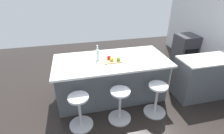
% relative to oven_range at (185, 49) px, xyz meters
% --- Properties ---
extents(ground_plane, '(7.77, 7.77, 0.00)m').
position_rel_oven_range_xyz_m(ground_plane, '(2.64, 1.28, -0.45)').
color(ground_plane, black).
extents(oven_range, '(0.60, 0.61, 0.90)m').
position_rel_oven_range_xyz_m(oven_range, '(0.00, 0.00, 0.00)').
color(oven_range, '#38383D').
rests_on(oven_range, ground_plane).
extents(kitchen_island, '(2.33, 1.12, 0.95)m').
position_rel_oven_range_xyz_m(kitchen_island, '(2.67, 1.19, 0.03)').
color(kitchen_island, '#4C5156').
rests_on(kitchen_island, ground_plane).
extents(stool_by_window, '(0.44, 0.44, 0.67)m').
position_rel_oven_range_xyz_m(stool_by_window, '(1.94, 1.92, -0.14)').
color(stool_by_window, '#B7B7BC').
rests_on(stool_by_window, ground_plane).
extents(stool_middle, '(0.44, 0.44, 0.67)m').
position_rel_oven_range_xyz_m(stool_middle, '(2.67, 1.92, -0.14)').
color(stool_middle, '#B7B7BC').
rests_on(stool_middle, ground_plane).
extents(stool_near_camera, '(0.44, 0.44, 0.67)m').
position_rel_oven_range_xyz_m(stool_near_camera, '(3.41, 1.92, -0.14)').
color(stool_near_camera, '#B7B7BC').
rests_on(stool_near_camera, ground_plane).
extents(cutting_board, '(0.36, 0.24, 0.02)m').
position_rel_oven_range_xyz_m(cutting_board, '(2.67, 1.31, 0.51)').
color(cutting_board, tan).
rests_on(cutting_board, kitchen_island).
extents(apple_red, '(0.08, 0.08, 0.08)m').
position_rel_oven_range_xyz_m(apple_red, '(2.73, 1.23, 0.56)').
color(apple_red, red).
rests_on(apple_red, cutting_board).
extents(apple_green, '(0.08, 0.08, 0.08)m').
position_rel_oven_range_xyz_m(apple_green, '(2.56, 1.35, 0.56)').
color(apple_green, '#609E2D').
rests_on(apple_green, cutting_board).
extents(apple_yellow, '(0.08, 0.08, 0.08)m').
position_rel_oven_range_xyz_m(apple_yellow, '(2.69, 1.32, 0.56)').
color(apple_yellow, gold).
rests_on(apple_yellow, cutting_board).
extents(water_bottle, '(0.06, 0.06, 0.31)m').
position_rel_oven_range_xyz_m(water_bottle, '(2.94, 1.18, 0.63)').
color(water_bottle, silver).
rests_on(water_bottle, kitchen_island).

